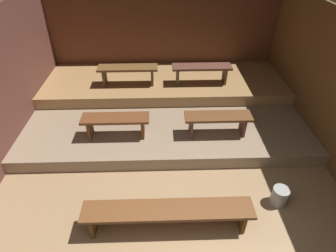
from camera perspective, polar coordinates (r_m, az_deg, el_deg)
name	(u,v)px	position (r m, az deg, el deg)	size (l,w,h in m)	color
ground	(167,142)	(5.25, -0.25, -3.34)	(6.19, 5.85, 0.08)	#8D6F4C
wall_back	(164,36)	(6.92, -0.91, 18.34)	(6.19, 0.06, 2.30)	brown
wall_left	(1,90)	(5.27, -31.64, 6.50)	(0.06, 5.85, 2.30)	brown
wall_right	(328,85)	(5.37, 30.43, 7.48)	(0.06, 5.85, 2.30)	brown
platform_lower	(166,110)	(5.85, -0.50, 3.37)	(5.39, 3.31, 0.24)	#856F58
platform_middle	(165,83)	(6.40, -0.68, 9.03)	(5.39, 1.75, 0.24)	#987246
bench_floor_center	(168,212)	(3.69, -0.02, -17.58)	(2.22, 0.34, 0.41)	brown
bench_lower_left	(116,122)	(4.85, -10.91, 0.93)	(1.18, 0.34, 0.41)	brown
bench_lower_right	(218,120)	(4.89, 10.36, 1.32)	(1.18, 0.34, 0.41)	brown
bench_middle_left	(128,71)	(6.02, -8.40, 11.39)	(1.28, 0.34, 0.41)	brown
bench_middle_right	(202,70)	(6.04, 7.05, 11.63)	(1.28, 0.34, 0.41)	#553025
pail_floor	(279,196)	(4.41, 22.29, -13.42)	(0.23, 0.23, 0.29)	gray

